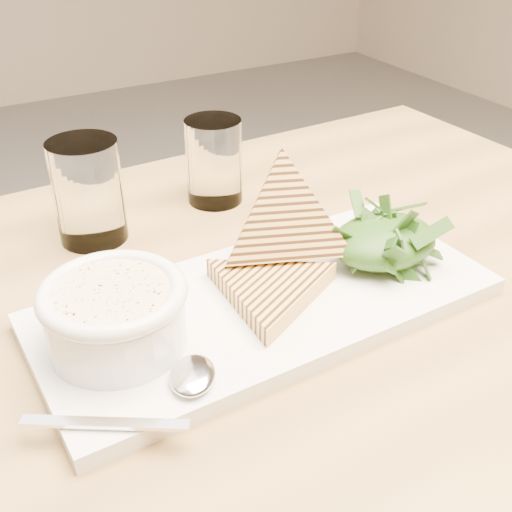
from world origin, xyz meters
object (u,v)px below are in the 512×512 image
platter (266,303)px  glass_near (88,192)px  table_top (161,420)px  soup_bowl (117,322)px  glass_far (214,161)px

platter → glass_near: 0.24m
table_top → soup_bowl: size_ratio=11.53×
table_top → glass_far: size_ratio=12.65×
table_top → soup_bowl: bearing=97.2°
table_top → glass_far: 0.36m
glass_far → glass_near: bearing=-173.5°
platter → soup_bowl: 0.15m
table_top → glass_near: size_ratio=11.47×
glass_near → soup_bowl: bearing=-101.5°
soup_bowl → glass_near: 0.22m
soup_bowl → platter: bearing=-0.4°
table_top → platter: (0.14, 0.06, 0.03)m
platter → glass_far: size_ratio=4.11×
glass_near → glass_far: (0.16, 0.02, -0.01)m
table_top → glass_near: 0.29m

